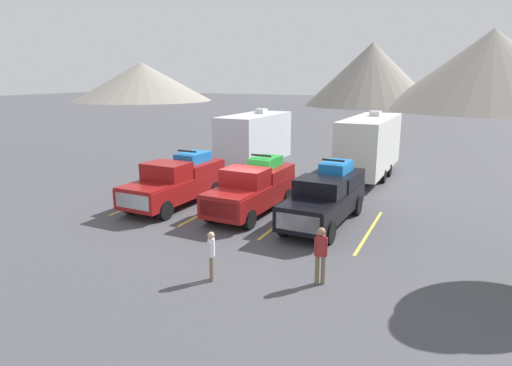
% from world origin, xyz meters
% --- Properties ---
extents(ground_plane, '(240.00, 240.00, 0.00)m').
position_xyz_m(ground_plane, '(0.00, 0.00, 0.00)').
color(ground_plane, '#47474C').
extents(pickup_truck_a, '(2.40, 5.87, 2.48)m').
position_xyz_m(pickup_truck_a, '(-3.67, 0.36, 1.15)').
color(pickup_truck_a, maroon).
rests_on(pickup_truck_a, ground).
extents(pickup_truck_b, '(2.28, 5.56, 2.51)m').
position_xyz_m(pickup_truck_b, '(0.15, 0.68, 1.15)').
color(pickup_truck_b, maroon).
rests_on(pickup_truck_b, ground).
extents(pickup_truck_c, '(2.27, 5.83, 2.56)m').
position_xyz_m(pickup_truck_c, '(3.51, 0.61, 1.16)').
color(pickup_truck_c, black).
rests_on(pickup_truck_c, ground).
extents(lot_stripe_a, '(0.12, 5.50, 0.01)m').
position_xyz_m(lot_stripe_a, '(-5.42, 0.33, 0.00)').
color(lot_stripe_a, gold).
rests_on(lot_stripe_a, ground).
extents(lot_stripe_b, '(0.12, 5.50, 0.01)m').
position_xyz_m(lot_stripe_b, '(-1.81, 0.33, 0.00)').
color(lot_stripe_b, gold).
rests_on(lot_stripe_b, ground).
extents(lot_stripe_c, '(0.12, 5.50, 0.01)m').
position_xyz_m(lot_stripe_c, '(1.81, 0.33, 0.00)').
color(lot_stripe_c, gold).
rests_on(lot_stripe_c, ground).
extents(lot_stripe_d, '(0.12, 5.50, 0.01)m').
position_xyz_m(lot_stripe_d, '(5.42, 0.33, 0.00)').
color(lot_stripe_d, gold).
rests_on(lot_stripe_d, ground).
extents(camper_trailer_a, '(2.62, 7.79, 3.87)m').
position_xyz_m(camper_trailer_a, '(-3.82, 9.44, 2.04)').
color(camper_trailer_a, silver).
rests_on(camper_trailer_a, ground).
extents(camper_trailer_b, '(2.53, 8.90, 3.91)m').
position_xyz_m(camper_trailer_b, '(3.48, 9.92, 2.06)').
color(camper_trailer_b, silver).
rests_on(camper_trailer_b, ground).
extents(person_a, '(0.25, 0.32, 1.53)m').
position_xyz_m(person_a, '(1.93, -6.06, 0.88)').
color(person_a, '#726047').
rests_on(person_a, ground).
extents(person_b, '(0.37, 0.27, 1.75)m').
position_xyz_m(person_b, '(4.95, -4.94, 1.01)').
color(person_b, '#726047').
rests_on(person_b, ground).
extents(mountain_ridge, '(158.49, 37.46, 13.97)m').
position_xyz_m(mountain_ridge, '(2.81, 73.33, 5.99)').
color(mountain_ridge, gray).
rests_on(mountain_ridge, ground).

